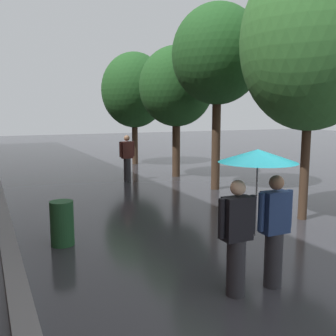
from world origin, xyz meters
TOP-DOWN VIEW (x-y plane):
  - ground_plane at (0.00, 0.00)m, footprint 80.00×80.00m
  - street_tree_0 at (3.17, 2.81)m, footprint 3.15×3.15m
  - street_tree_1 at (3.26, 6.69)m, footprint 2.87×2.87m
  - street_tree_2 at (3.25, 9.49)m, footprint 2.85×2.85m
  - street_tree_3 at (3.10, 13.56)m, footprint 3.11×3.11m
  - couple_under_umbrella at (-0.17, 0.42)m, footprint 1.24×1.07m
  - litter_bin at (-2.26, 3.50)m, footprint 0.44×0.44m
  - pedestrian_walking_midground at (1.20, 9.45)m, footprint 0.59×0.26m

SIDE VIEW (x-z plane):
  - ground_plane at x=0.00m, z-range 0.00..0.00m
  - litter_bin at x=-2.26m, z-range 0.00..0.85m
  - pedestrian_walking_midground at x=1.20m, z-range 0.02..1.69m
  - couple_under_umbrella at x=-0.17m, z-range 0.32..2.33m
  - street_tree_2 at x=3.25m, z-range 0.96..5.96m
  - street_tree_3 at x=3.10m, z-range 0.87..6.18m
  - street_tree_0 at x=3.17m, z-range 1.03..7.09m
  - street_tree_1 at x=3.26m, z-range 1.34..7.19m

